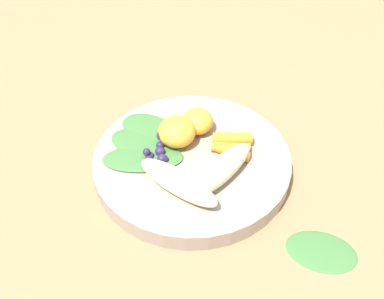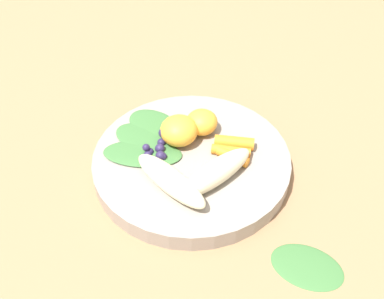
{
  "view_description": "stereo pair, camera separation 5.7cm",
  "coord_description": "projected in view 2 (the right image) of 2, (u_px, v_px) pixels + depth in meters",
  "views": [
    {
      "loc": [
        0.41,
        -0.06,
        0.43
      ],
      "look_at": [
        0.0,
        0.0,
        0.04
      ],
      "focal_mm": 38.1,
      "sensor_mm": 36.0,
      "label": 1
    },
    {
      "loc": [
        0.41,
        -0.0,
        0.43
      ],
      "look_at": [
        0.0,
        0.0,
        0.04
      ],
      "focal_mm": 38.1,
      "sensor_mm": 36.0,
      "label": 2
    }
  ],
  "objects": [
    {
      "name": "bowl",
      "position": [
        192.0,
        161.0,
        0.59
      ],
      "size": [
        0.28,
        0.28,
        0.03
      ],
      "primitive_type": "cylinder",
      "color": "gray",
      "rests_on": "ground_plane"
    },
    {
      "name": "ground_plane",
      "position": [
        192.0,
        168.0,
        0.6
      ],
      "size": [
        2.4,
        2.4,
        0.0
      ],
      "primitive_type": "plane",
      "color": "#99704C"
    },
    {
      "name": "kale_leaf_stray",
      "position": [
        308.0,
        266.0,
        0.48
      ],
      "size": [
        0.09,
        0.1,
        0.01
      ],
      "primitive_type": "ellipsoid",
      "rotation": [
        0.0,
        0.0,
        1.19
      ],
      "color": "#3D7038",
      "rests_on": "ground_plane"
    },
    {
      "name": "orange_segment_near",
      "position": [
        180.0,
        130.0,
        0.58
      ],
      "size": [
        0.05,
        0.05,
        0.04
      ],
      "primitive_type": "ellipsoid",
      "color": "#F4A833",
      "rests_on": "bowl"
    },
    {
      "name": "kale_leaf_right",
      "position": [
        146.0,
        140.0,
        0.6
      ],
      "size": [
        0.11,
        0.12,
        0.0
      ],
      "primitive_type": "ellipsoid",
      "rotation": [
        0.0,
        0.0,
        4.1
      ],
      "color": "#3D7038",
      "rests_on": "bowl"
    },
    {
      "name": "carrot_mid_left",
      "position": [
        231.0,
        150.0,
        0.57
      ],
      "size": [
        0.02,
        0.06,
        0.01
      ],
      "primitive_type": "cylinder",
      "rotation": [
        0.0,
        1.57,
        1.38
      ],
      "color": "orange",
      "rests_on": "bowl"
    },
    {
      "name": "banana_peeled_right",
      "position": [
        171.0,
        180.0,
        0.52
      ],
      "size": [
        0.11,
        0.11,
        0.03
      ],
      "primitive_type": "ellipsoid",
      "rotation": [
        0.0,
        0.0,
        0.78
      ],
      "color": "beige",
      "rests_on": "bowl"
    },
    {
      "name": "blueberry_pile",
      "position": [
        159.0,
        148.0,
        0.57
      ],
      "size": [
        0.05,
        0.04,
        0.03
      ],
      "color": "#2D234C",
      "rests_on": "bowl"
    },
    {
      "name": "kale_leaf_rear",
      "position": [
        143.0,
        153.0,
        0.58
      ],
      "size": [
        0.06,
        0.12,
        0.0
      ],
      "primitive_type": "ellipsoid",
      "rotation": [
        0.0,
        0.0,
        4.62
      ],
      "color": "#3D7038",
      "rests_on": "bowl"
    },
    {
      "name": "orange_segment_far",
      "position": [
        202.0,
        122.0,
        0.6
      ],
      "size": [
        0.05,
        0.05,
        0.04
      ],
      "primitive_type": "ellipsoid",
      "color": "#F4A833",
      "rests_on": "bowl"
    },
    {
      "name": "carrot_front",
      "position": [
        233.0,
        157.0,
        0.56
      ],
      "size": [
        0.04,
        0.05,
        0.01
      ],
      "primitive_type": "cylinder",
      "rotation": [
        0.0,
        1.57,
        0.99
      ],
      "color": "orange",
      "rests_on": "bowl"
    },
    {
      "name": "carrot_mid_right",
      "position": [
        235.0,
        143.0,
        0.58
      ],
      "size": [
        0.03,
        0.06,
        0.02
      ],
      "primitive_type": "cylinder",
      "rotation": [
        0.0,
        1.57,
        1.42
      ],
      "color": "orange",
      "rests_on": "bowl"
    },
    {
      "name": "kale_leaf_left",
      "position": [
        156.0,
        126.0,
        0.62
      ],
      "size": [
        0.11,
        0.11,
        0.0
      ],
      "primitive_type": "ellipsoid",
      "rotation": [
        0.0,
        0.0,
        3.98
      ],
      "color": "#3D7038",
      "rests_on": "bowl"
    },
    {
      "name": "banana_peeled_left",
      "position": [
        217.0,
        172.0,
        0.53
      ],
      "size": [
        0.11,
        0.11,
        0.03
      ],
      "primitive_type": "ellipsoid",
      "rotation": [
        0.0,
        0.0,
        2.29
      ],
      "color": "beige",
      "rests_on": "bowl"
    }
  ]
}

